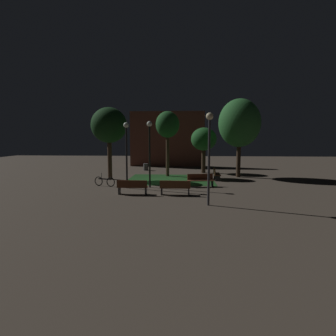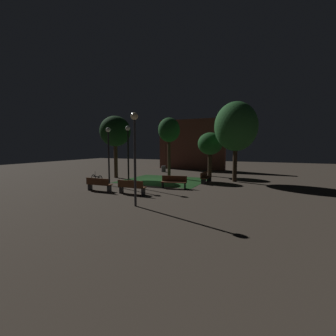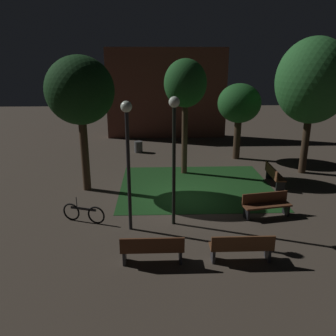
# 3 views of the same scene
# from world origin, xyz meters

# --- Properties ---
(ground_plane) EXTENTS (60.00, 60.00, 0.00)m
(ground_plane) POSITION_xyz_m (0.00, 0.00, 0.00)
(ground_plane) COLOR #473D33
(grass_lawn) EXTENTS (6.87, 5.95, 0.01)m
(grass_lawn) POSITION_xyz_m (0.68, 1.26, 0.01)
(grass_lawn) COLOR #194219
(grass_lawn) RESTS_ON ground
(bench_front_left) EXTENTS (1.80, 0.48, 0.88)m
(bench_front_left) POSITION_xyz_m (-1.27, -4.89, 0.48)
(bench_front_left) COLOR brown
(bench_front_left) RESTS_ON ground
(bench_corner) EXTENTS (1.80, 0.48, 0.88)m
(bench_corner) POSITION_xyz_m (1.27, -4.89, 0.48)
(bench_corner) COLOR brown
(bench_corner) RESTS_ON ground
(bench_near_trees) EXTENTS (1.86, 0.80, 0.88)m
(bench_near_trees) POSITION_xyz_m (2.92, -1.93, 0.48)
(bench_near_trees) COLOR brown
(bench_near_trees) RESTS_ON ground
(bench_front_right) EXTENTS (0.54, 1.82, 0.88)m
(bench_front_right) POSITION_xyz_m (4.33, 1.41, 0.48)
(bench_front_right) COLOR brown
(bench_front_right) RESTS_ON ground
(tree_near_wall) EXTENTS (2.84, 2.84, 5.77)m
(tree_near_wall) POSITION_xyz_m (-4.23, 1.08, 4.31)
(tree_near_wall) COLOR #423021
(tree_near_wall) RESTS_ON ground
(tree_back_right) EXTENTS (2.43, 2.43, 4.33)m
(tree_back_right) POSITION_xyz_m (3.60, 5.84, 3.17)
(tree_back_right) COLOR #38281C
(tree_back_right) RESTS_ON ground
(tree_left_canopy) EXTENTS (3.52, 3.52, 6.63)m
(tree_left_canopy) POSITION_xyz_m (6.40, 3.08, 4.57)
(tree_left_canopy) COLOR #38281C
(tree_left_canopy) RESTS_ON ground
(tree_back_left) EXTENTS (2.05, 2.05, 5.64)m
(tree_back_left) POSITION_xyz_m (0.31, 3.24, 4.41)
(tree_back_left) COLOR #423021
(tree_back_left) RESTS_ON ground
(lamp_post_plaza_east) EXTENTS (0.36, 0.36, 4.37)m
(lamp_post_plaza_east) POSITION_xyz_m (-2.04, -2.78, 2.99)
(lamp_post_plaza_east) COLOR black
(lamp_post_plaza_east) RESTS_ON ground
(lamp_post_path_center) EXTENTS (0.36, 0.36, 4.46)m
(lamp_post_path_center) POSITION_xyz_m (-0.54, -2.43, 3.04)
(lamp_post_path_center) COLOR black
(lamp_post_path_center) RESTS_ON ground
(trash_bin) EXTENTS (0.51, 0.51, 0.70)m
(trash_bin) POSITION_xyz_m (-2.22, 7.45, 0.35)
(trash_bin) COLOR #4C4C4C
(trash_bin) RESTS_ON ground
(bicycle) EXTENTS (1.59, 0.58, 0.93)m
(bicycle) POSITION_xyz_m (-3.74, -2.18, 0.34)
(bicycle) COLOR black
(bicycle) RESTS_ON ground
(building_wall_backdrop) EXTENTS (8.69, 0.80, 6.41)m
(building_wall_backdrop) POSITION_xyz_m (-0.29, 11.89, 3.20)
(building_wall_backdrop) COLOR brown
(building_wall_backdrop) RESTS_ON ground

